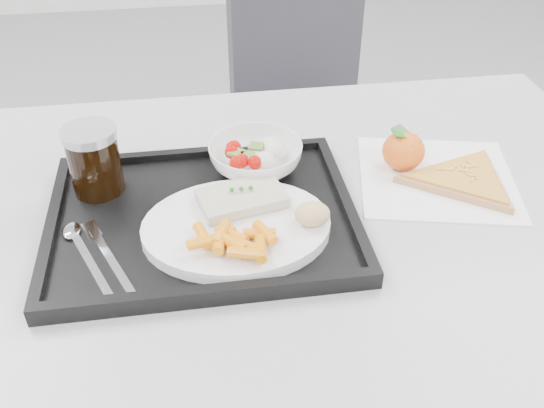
{
  "coord_description": "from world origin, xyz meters",
  "views": [
    {
      "loc": [
        -0.13,
        -0.44,
        1.32
      ],
      "look_at": [
        -0.02,
        0.28,
        0.77
      ],
      "focal_mm": 40.0,
      "sensor_mm": 36.0,
      "label": 1
    }
  ],
  "objects_px": {
    "tangerine": "(403,151)",
    "cola_glass": "(94,159)",
    "dinner_plate": "(236,227)",
    "pizza_slice": "(463,179)",
    "chair": "(304,99)",
    "salad_bowl": "(256,157)",
    "table": "(284,239)",
    "tray": "(203,218)"
  },
  "relations": [
    {
      "from": "table",
      "to": "cola_glass",
      "type": "height_order",
      "value": "cola_glass"
    },
    {
      "from": "chair",
      "to": "cola_glass",
      "type": "bearing_deg",
      "value": -124.13
    },
    {
      "from": "cola_glass",
      "to": "pizza_slice",
      "type": "height_order",
      "value": "cola_glass"
    },
    {
      "from": "dinner_plate",
      "to": "salad_bowl",
      "type": "xyz_separation_m",
      "value": [
        0.05,
        0.16,
        0.01
      ]
    },
    {
      "from": "salad_bowl",
      "to": "tangerine",
      "type": "height_order",
      "value": "tangerine"
    },
    {
      "from": "chair",
      "to": "tray",
      "type": "height_order",
      "value": "chair"
    },
    {
      "from": "salad_bowl",
      "to": "pizza_slice",
      "type": "height_order",
      "value": "salad_bowl"
    },
    {
      "from": "tangerine",
      "to": "pizza_slice",
      "type": "distance_m",
      "value": 0.11
    },
    {
      "from": "tray",
      "to": "pizza_slice",
      "type": "distance_m",
      "value": 0.43
    },
    {
      "from": "table",
      "to": "salad_bowl",
      "type": "height_order",
      "value": "salad_bowl"
    },
    {
      "from": "cola_glass",
      "to": "pizza_slice",
      "type": "relative_size",
      "value": 0.41
    },
    {
      "from": "pizza_slice",
      "to": "tray",
      "type": "bearing_deg",
      "value": -174.96
    },
    {
      "from": "tray",
      "to": "dinner_plate",
      "type": "distance_m",
      "value": 0.07
    },
    {
      "from": "table",
      "to": "tangerine",
      "type": "bearing_deg",
      "value": 19.3
    },
    {
      "from": "table",
      "to": "salad_bowl",
      "type": "distance_m",
      "value": 0.14
    },
    {
      "from": "table",
      "to": "salad_bowl",
      "type": "bearing_deg",
      "value": 111.1
    },
    {
      "from": "table",
      "to": "dinner_plate",
      "type": "xyz_separation_m",
      "value": [
        -0.08,
        -0.07,
        0.09
      ]
    },
    {
      "from": "dinner_plate",
      "to": "tangerine",
      "type": "relative_size",
      "value": 3.43
    },
    {
      "from": "tray",
      "to": "pizza_slice",
      "type": "bearing_deg",
      "value": 5.04
    },
    {
      "from": "cola_glass",
      "to": "tangerine",
      "type": "bearing_deg",
      "value": 0.87
    },
    {
      "from": "dinner_plate",
      "to": "cola_glass",
      "type": "relative_size",
      "value": 2.5
    },
    {
      "from": "table",
      "to": "tray",
      "type": "relative_size",
      "value": 2.67
    },
    {
      "from": "cola_glass",
      "to": "tangerine",
      "type": "relative_size",
      "value": 1.37
    },
    {
      "from": "pizza_slice",
      "to": "tangerine",
      "type": "bearing_deg",
      "value": 144.06
    },
    {
      "from": "cola_glass",
      "to": "dinner_plate",
      "type": "bearing_deg",
      "value": -34.43
    },
    {
      "from": "tray",
      "to": "tangerine",
      "type": "xyz_separation_m",
      "value": [
        0.34,
        0.1,
        0.03
      ]
    },
    {
      "from": "dinner_plate",
      "to": "chair",
      "type": "bearing_deg",
      "value": 72.16
    },
    {
      "from": "table",
      "to": "tangerine",
      "type": "height_order",
      "value": "tangerine"
    },
    {
      "from": "chair",
      "to": "dinner_plate",
      "type": "height_order",
      "value": "chair"
    },
    {
      "from": "tray",
      "to": "cola_glass",
      "type": "xyz_separation_m",
      "value": [
        -0.16,
        0.09,
        0.06
      ]
    },
    {
      "from": "tray",
      "to": "cola_glass",
      "type": "bearing_deg",
      "value": 149.73
    },
    {
      "from": "salad_bowl",
      "to": "cola_glass",
      "type": "distance_m",
      "value": 0.25
    },
    {
      "from": "table",
      "to": "dinner_plate",
      "type": "distance_m",
      "value": 0.14
    },
    {
      "from": "pizza_slice",
      "to": "table",
      "type": "bearing_deg",
      "value": -177.35
    },
    {
      "from": "chair",
      "to": "salad_bowl",
      "type": "bearing_deg",
      "value": -108.06
    },
    {
      "from": "pizza_slice",
      "to": "dinner_plate",
      "type": "bearing_deg",
      "value": -167.36
    },
    {
      "from": "table",
      "to": "tray",
      "type": "height_order",
      "value": "tray"
    },
    {
      "from": "dinner_plate",
      "to": "salad_bowl",
      "type": "relative_size",
      "value": 1.78
    },
    {
      "from": "chair",
      "to": "pizza_slice",
      "type": "relative_size",
      "value": 3.54
    },
    {
      "from": "dinner_plate",
      "to": "pizza_slice",
      "type": "xyz_separation_m",
      "value": [
        0.38,
        0.08,
        -0.01
      ]
    },
    {
      "from": "dinner_plate",
      "to": "pizza_slice",
      "type": "bearing_deg",
      "value": 12.64
    },
    {
      "from": "tangerine",
      "to": "cola_glass",
      "type": "bearing_deg",
      "value": -179.13
    }
  ]
}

